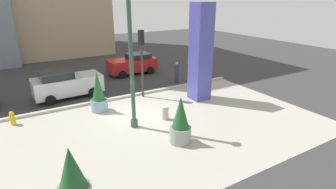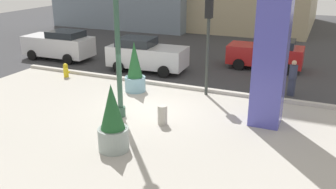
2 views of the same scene
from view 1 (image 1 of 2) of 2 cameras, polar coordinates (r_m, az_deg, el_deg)
The scene contains 14 objects.
ground_plane at distance 18.51m, azimuth -11.72°, elevation -0.14°, with size 60.00×60.00×0.00m, color #38383A.
plaza_pavement at distance 13.42m, azimuth -3.05°, elevation -7.83°, with size 18.00×10.00×0.02m, color #ADA89E.
curb_strip at distance 17.70m, azimuth -10.79°, elevation -0.75°, with size 18.00×0.24×0.16m, color #B7B2A8.
lamp_post at distance 12.77m, azimuth -7.85°, elevation 6.94°, with size 0.44×0.44×7.00m.
art_pillar_blue at distance 16.85m, azimuth 6.99°, elevation 8.79°, with size 1.11×1.11×6.02m, color #4C4CAD.
potted_plant_curbside at distance 12.03m, azimuth 2.68°, elevation -6.02°, with size 0.99×0.99×2.24m.
potted_plant_near_left at distance 15.81m, azimuth -14.65°, elevation -0.04°, with size 0.96×0.96×2.36m.
potted_plant_near_right at distance 9.17m, azimuth -19.72°, elevation -16.91°, with size 1.08×1.08×2.12m.
fire_hydrant at distance 16.07m, azimuth -30.31°, elevation -4.39°, with size 0.36×0.26×0.75m.
concrete_bollard at distance 14.47m, azimuth -0.60°, elevation -3.97°, with size 0.36×0.36×0.75m, color #B2ADA3.
traffic_light_corner at distance 17.14m, azimuth -5.68°, elevation 8.87°, with size 0.28×0.42×4.38m.
car_curb_east at distance 18.77m, azimuth -20.88°, elevation 2.15°, with size 4.38×2.22×1.82m.
car_far_lane at distance 23.27m, azimuth -7.50°, elevation 6.52°, with size 4.15×2.04×1.71m.
pedestrian_on_sidewalk at distance 20.51m, azimuth 1.89°, elevation 4.97°, with size 0.46×0.46×1.65m.
Camera 1 is at (-5.41, -12.54, 6.30)m, focal length 28.50 mm.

